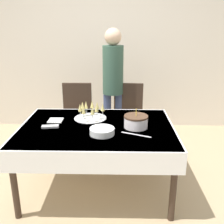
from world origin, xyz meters
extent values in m
plane|color=tan|center=(0.00, 0.00, 0.00)|extent=(12.00, 12.00, 0.00)
cube|color=silver|center=(0.00, 1.92, 1.35)|extent=(8.00, 0.05, 2.70)
cube|color=white|center=(0.00, 0.00, 0.72)|extent=(1.55, 1.11, 0.03)
cube|color=white|center=(0.00, 0.00, 0.63)|extent=(1.58, 1.14, 0.21)
cylinder|color=#38281E|center=(-0.72, -0.50, 0.35)|extent=(0.06, 0.06, 0.70)
cylinder|color=#38281E|center=(0.72, -0.50, 0.35)|extent=(0.06, 0.06, 0.70)
cylinder|color=#38281E|center=(-0.72, 0.50, 0.35)|extent=(0.06, 0.06, 0.70)
cylinder|color=#38281E|center=(0.72, 0.50, 0.35)|extent=(0.06, 0.06, 0.70)
cube|color=#38281E|center=(-0.35, 0.81, 0.44)|extent=(0.42, 0.42, 0.04)
cube|color=#38281E|center=(-0.35, 1.00, 0.71)|extent=(0.40, 0.04, 0.50)
cylinder|color=#38281E|center=(-0.17, 0.63, 0.21)|extent=(0.04, 0.04, 0.42)
cylinder|color=#38281E|center=(-0.53, 0.63, 0.21)|extent=(0.04, 0.04, 0.42)
cylinder|color=#38281E|center=(-0.17, 0.99, 0.21)|extent=(0.04, 0.04, 0.42)
cylinder|color=#38281E|center=(-0.53, 0.99, 0.21)|extent=(0.04, 0.04, 0.42)
cube|color=#38281E|center=(0.35, 0.81, 0.44)|extent=(0.45, 0.45, 0.04)
cube|color=#38281E|center=(0.36, 1.00, 0.71)|extent=(0.40, 0.06, 0.50)
cylinder|color=#38281E|center=(0.52, 0.61, 0.21)|extent=(0.04, 0.04, 0.42)
cylinder|color=#38281E|center=(0.16, 0.64, 0.21)|extent=(0.04, 0.04, 0.42)
cylinder|color=#38281E|center=(0.54, 0.97, 0.21)|extent=(0.04, 0.04, 0.42)
cylinder|color=#38281E|center=(0.18, 1.00, 0.21)|extent=(0.04, 0.04, 0.42)
cylinder|color=white|center=(0.40, -0.02, 0.78)|extent=(0.24, 0.24, 0.11)
cylinder|color=#4C3323|center=(0.40, -0.02, 0.85)|extent=(0.24, 0.24, 0.02)
cylinder|color=yellow|center=(0.40, -0.02, 0.89)|extent=(0.01, 0.01, 0.06)
sphere|color=#F9CC4C|center=(0.40, -0.02, 0.92)|extent=(0.01, 0.01, 0.01)
cylinder|color=silver|center=(-0.09, 0.24, 0.73)|extent=(0.36, 0.36, 0.01)
cylinder|color=silver|center=(0.05, 0.23, 0.74)|extent=(0.05, 0.05, 0.00)
cylinder|color=silver|center=(0.05, 0.23, 0.78)|extent=(0.01, 0.01, 0.08)
cone|color=#E0CC72|center=(0.05, 0.23, 0.87)|extent=(0.04, 0.04, 0.08)
cylinder|color=silver|center=(-0.02, 0.29, 0.74)|extent=(0.05, 0.05, 0.00)
cylinder|color=silver|center=(-0.02, 0.29, 0.78)|extent=(0.01, 0.01, 0.08)
cone|color=#E0CC72|center=(-0.02, 0.29, 0.87)|extent=(0.04, 0.04, 0.08)
cylinder|color=silver|center=(-0.08, 0.34, 0.74)|extent=(0.05, 0.05, 0.00)
cylinder|color=silver|center=(-0.08, 0.34, 0.78)|extent=(0.01, 0.01, 0.08)
cone|color=#E0CC72|center=(-0.08, 0.34, 0.87)|extent=(0.04, 0.04, 0.08)
cylinder|color=silver|center=(-0.14, 0.31, 0.74)|extent=(0.05, 0.05, 0.00)
cylinder|color=silver|center=(-0.14, 0.31, 0.78)|extent=(0.01, 0.01, 0.08)
cone|color=#E0CC72|center=(-0.14, 0.31, 0.87)|extent=(0.04, 0.04, 0.08)
cylinder|color=silver|center=(-0.18, 0.29, 0.74)|extent=(0.05, 0.05, 0.00)
cylinder|color=silver|center=(-0.18, 0.29, 0.78)|extent=(0.01, 0.01, 0.08)
cone|color=#E0CC72|center=(-0.18, 0.29, 0.87)|extent=(0.04, 0.04, 0.08)
cylinder|color=silver|center=(-0.20, 0.21, 0.74)|extent=(0.05, 0.05, 0.00)
cylinder|color=silver|center=(-0.20, 0.21, 0.78)|extent=(0.01, 0.01, 0.08)
cone|color=#E0CC72|center=(-0.20, 0.21, 0.87)|extent=(0.04, 0.04, 0.08)
cylinder|color=silver|center=(-0.15, 0.12, 0.74)|extent=(0.05, 0.05, 0.00)
cylinder|color=silver|center=(-0.15, 0.12, 0.78)|extent=(0.01, 0.01, 0.08)
cone|color=#E0CC72|center=(-0.15, 0.12, 0.87)|extent=(0.04, 0.04, 0.08)
cylinder|color=silver|center=(-0.05, 0.10, 0.74)|extent=(0.05, 0.05, 0.00)
cylinder|color=silver|center=(-0.05, 0.10, 0.78)|extent=(0.01, 0.01, 0.08)
cone|color=#E0CC72|center=(-0.05, 0.10, 0.87)|extent=(0.04, 0.04, 0.08)
cylinder|color=silver|center=(-0.02, 0.19, 0.74)|extent=(0.05, 0.05, 0.00)
cylinder|color=silver|center=(-0.02, 0.19, 0.78)|extent=(0.01, 0.01, 0.08)
cone|color=#E0CC72|center=(-0.02, 0.19, 0.87)|extent=(0.04, 0.04, 0.08)
cylinder|color=white|center=(0.07, -0.20, 0.73)|extent=(0.24, 0.24, 0.01)
cylinder|color=white|center=(0.07, -0.20, 0.74)|extent=(0.24, 0.24, 0.01)
cylinder|color=white|center=(0.07, -0.20, 0.75)|extent=(0.24, 0.24, 0.01)
cylinder|color=white|center=(0.07, -0.20, 0.75)|extent=(0.24, 0.24, 0.01)
cylinder|color=white|center=(0.07, -0.20, 0.76)|extent=(0.24, 0.24, 0.01)
cylinder|color=white|center=(0.07, -0.20, 0.77)|extent=(0.24, 0.24, 0.01)
cylinder|color=white|center=(0.07, -0.20, 0.78)|extent=(0.24, 0.24, 0.01)
cylinder|color=white|center=(0.07, -0.20, 0.78)|extent=(0.24, 0.24, 0.01)
cylinder|color=white|center=(0.07, -0.20, 0.79)|extent=(0.24, 0.24, 0.01)
cube|color=silver|center=(0.39, -0.21, 0.73)|extent=(0.28, 0.14, 0.00)
cube|color=silver|center=(-0.47, -0.04, 0.74)|extent=(0.18, 0.08, 0.02)
cube|color=white|center=(-0.46, 0.15, 0.74)|extent=(0.15, 0.15, 0.01)
cylinder|color=#3F4C72|center=(0.07, 1.02, 0.41)|extent=(0.11, 0.11, 0.82)
cylinder|color=#3F4C72|center=(0.23, 1.02, 0.41)|extent=(0.11, 0.11, 0.82)
cylinder|color=#335142|center=(0.15, 1.02, 1.14)|extent=(0.28, 0.28, 0.65)
sphere|color=#D8B293|center=(0.15, 1.02, 1.57)|extent=(0.22, 0.22, 0.22)
camera|label=1|loc=(0.21, -2.51, 1.73)|focal=42.00mm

